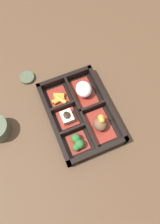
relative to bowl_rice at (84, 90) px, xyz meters
name	(u,v)px	position (x,y,z in m)	size (l,w,h in m)	color
ground_plane	(80,115)	(0.07, -0.04, -0.03)	(3.00, 3.00, 0.00)	#4C3523
bento_base	(80,114)	(0.07, -0.04, -0.03)	(0.30, 0.21, 0.01)	black
bento_rim	(79,113)	(0.07, -0.04, -0.01)	(0.30, 0.21, 0.04)	black
bowl_rice	(84,90)	(0.00, 0.00, 0.00)	(0.12, 0.07, 0.05)	maroon
bowl_stew	(100,124)	(0.13, 0.00, 0.00)	(0.12, 0.07, 0.06)	maroon
bowl_carrots	(59,98)	(-0.01, -0.09, -0.02)	(0.08, 0.06, 0.02)	maroon
bowl_tofu	(68,118)	(0.07, -0.09, -0.01)	(0.07, 0.06, 0.04)	maroon
bowl_greens	(78,142)	(0.16, -0.09, -0.01)	(0.07, 0.06, 0.04)	maroon
sauce_dish	(27,78)	(-0.14, -0.17, -0.03)	(0.05, 0.05, 0.01)	#424C38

